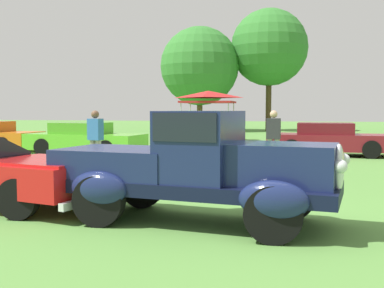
{
  "coord_description": "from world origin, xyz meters",
  "views": [
    {
      "loc": [
        0.87,
        -7.35,
        1.73
      ],
      "look_at": [
        -1.01,
        2.21,
        1.0
      ],
      "focal_mm": 44.15,
      "sensor_mm": 36.0,
      "label": 1
    }
  ],
  "objects_px": {
    "feature_pickup_truck": "(196,166)",
    "spectator_far_side": "(273,137)",
    "spectator_by_row": "(95,138)",
    "canopy_tent_left_field": "(208,96)",
    "show_car_lime": "(84,139)",
    "show_car_burgundy": "(329,140)"
  },
  "relations": [
    {
      "from": "show_car_burgundy",
      "to": "spectator_far_side",
      "type": "xyz_separation_m",
      "value": [
        -1.94,
        -4.2,
        0.31
      ]
    },
    {
      "from": "feature_pickup_truck",
      "to": "spectator_far_side",
      "type": "height_order",
      "value": "feature_pickup_truck"
    },
    {
      "from": "feature_pickup_truck",
      "to": "show_car_lime",
      "type": "xyz_separation_m",
      "value": [
        -6.09,
        9.58,
        -0.27
      ]
    },
    {
      "from": "feature_pickup_truck",
      "to": "spectator_far_side",
      "type": "bearing_deg",
      "value": 81.81
    },
    {
      "from": "canopy_tent_left_field",
      "to": "spectator_by_row",
      "type": "bearing_deg",
      "value": -95.3
    },
    {
      "from": "spectator_by_row",
      "to": "spectator_far_side",
      "type": "bearing_deg",
      "value": 16.4
    },
    {
      "from": "show_car_burgundy",
      "to": "spectator_far_side",
      "type": "height_order",
      "value": "spectator_far_side"
    },
    {
      "from": "feature_pickup_truck",
      "to": "canopy_tent_left_field",
      "type": "bearing_deg",
      "value": 98.6
    },
    {
      "from": "show_car_lime",
      "to": "canopy_tent_left_field",
      "type": "distance_m",
      "value": 9.32
    },
    {
      "from": "show_car_lime",
      "to": "spectator_far_side",
      "type": "bearing_deg",
      "value": -20.7
    },
    {
      "from": "feature_pickup_truck",
      "to": "canopy_tent_left_field",
      "type": "distance_m",
      "value": 18.35
    },
    {
      "from": "show_car_lime",
      "to": "spectator_by_row",
      "type": "bearing_deg",
      "value": -62.05
    },
    {
      "from": "show_car_burgundy",
      "to": "show_car_lime",
      "type": "bearing_deg",
      "value": -170.4
    },
    {
      "from": "spectator_far_side",
      "to": "canopy_tent_left_field",
      "type": "distance_m",
      "value": 11.88
    },
    {
      "from": "feature_pickup_truck",
      "to": "spectator_by_row",
      "type": "relative_size",
      "value": 2.68
    },
    {
      "from": "show_car_burgundy",
      "to": "spectator_by_row",
      "type": "distance_m",
      "value": 8.87
    },
    {
      "from": "spectator_by_row",
      "to": "canopy_tent_left_field",
      "type": "distance_m",
      "value": 12.76
    },
    {
      "from": "show_car_lime",
      "to": "canopy_tent_left_field",
      "type": "bearing_deg",
      "value": 68.47
    },
    {
      "from": "spectator_far_side",
      "to": "show_car_lime",
      "type": "bearing_deg",
      "value": 159.3
    },
    {
      "from": "feature_pickup_truck",
      "to": "spectator_by_row",
      "type": "distance_m",
      "value": 6.71
    },
    {
      "from": "feature_pickup_truck",
      "to": "spectator_far_side",
      "type": "distance_m",
      "value": 6.97
    },
    {
      "from": "feature_pickup_truck",
      "to": "show_car_burgundy",
      "type": "relative_size",
      "value": 0.98
    }
  ]
}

